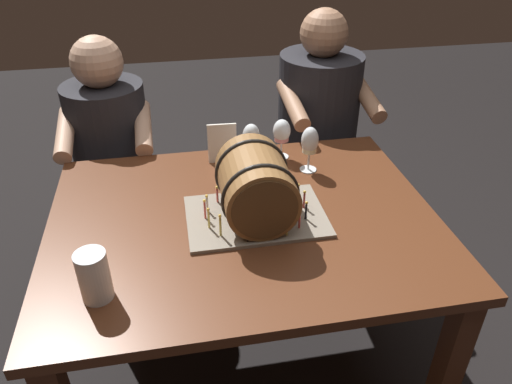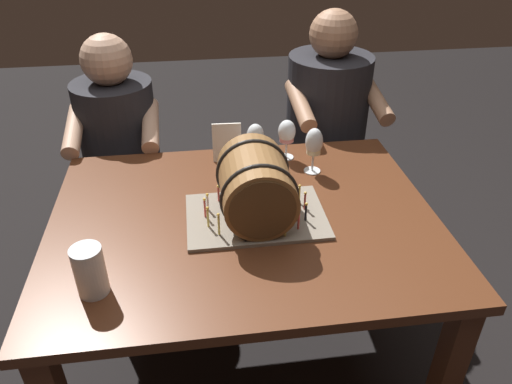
{
  "view_description": "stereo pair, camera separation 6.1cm",
  "coord_description": "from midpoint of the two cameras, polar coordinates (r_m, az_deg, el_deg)",
  "views": [
    {
      "loc": [
        -0.2,
        -1.28,
        1.66
      ],
      "look_at": [
        0.04,
        -0.01,
        0.83
      ],
      "focal_mm": 34.28,
      "sensor_mm": 36.0,
      "label": 1
    },
    {
      "loc": [
        -0.14,
        -1.29,
        1.66
      ],
      "look_at": [
        0.04,
        -0.01,
        0.83
      ],
      "focal_mm": 34.28,
      "sensor_mm": 36.0,
      "label": 2
    }
  ],
  "objects": [
    {
      "name": "ground_plane",
      "position": [
        2.11,
        -0.26,
        -19.23
      ],
      "size": [
        8.0,
        8.0,
        0.0
      ],
      "primitive_type": "plane",
      "color": "black"
    },
    {
      "name": "dining_table",
      "position": [
        1.66,
        -0.31,
        -5.85
      ],
      "size": [
        1.26,
        0.98,
        0.73
      ],
      "color": "#562D19",
      "rests_on": "ground"
    },
    {
      "name": "barrel_cake",
      "position": [
        1.53,
        1.14,
        0.42
      ],
      "size": [
        0.45,
        0.3,
        0.25
      ],
      "color": "gray",
      "rests_on": "dining_table"
    },
    {
      "name": "wine_glass_white",
      "position": [
        1.81,
        7.74,
        5.57
      ],
      "size": [
        0.06,
        0.06,
        0.18
      ],
      "color": "white",
      "rests_on": "dining_table"
    },
    {
      "name": "wine_glass_rose",
      "position": [
        1.9,
        4.54,
        6.85
      ],
      "size": [
        0.07,
        0.07,
        0.16
      ],
      "color": "white",
      "rests_on": "dining_table"
    },
    {
      "name": "wine_glass_red",
      "position": [
        1.8,
        0.9,
        6.26
      ],
      "size": [
        0.07,
        0.07,
        0.19
      ],
      "color": "white",
      "rests_on": "dining_table"
    },
    {
      "name": "beer_pint",
      "position": [
        1.35,
        -17.57,
        -8.87
      ],
      "size": [
        0.08,
        0.08,
        0.14
      ],
      "color": "white",
      "rests_on": "dining_table"
    },
    {
      "name": "menu_card",
      "position": [
        1.88,
        -2.49,
        5.76
      ],
      "size": [
        0.11,
        0.01,
        0.16
      ],
      "primitive_type": "cube",
      "rotation": [
        -0.0,
        0.0,
        -0.05
      ],
      "color": "silver",
      "rests_on": "dining_table"
    },
    {
      "name": "person_seated_left",
      "position": [
        2.36,
        -14.44,
        2.97
      ],
      "size": [
        0.38,
        0.47,
        1.14
      ],
      "color": "black",
      "rests_on": "ground"
    },
    {
      "name": "person_seated_right",
      "position": [
        2.4,
        8.72,
        5.59
      ],
      "size": [
        0.42,
        0.49,
        1.21
      ],
      "color": "black",
      "rests_on": "ground"
    }
  ]
}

